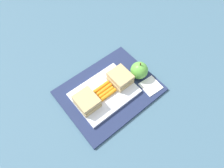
{
  "coord_description": "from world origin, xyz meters",
  "views": [
    {
      "loc": [
        -0.24,
        -0.31,
        0.68
      ],
      "look_at": [
        0.01,
        0.0,
        0.04
      ],
      "focal_mm": 32.48,
      "sensor_mm": 36.0,
      "label": 1
    }
  ],
  "objects_px": {
    "apple": "(139,70)",
    "paper_napkin": "(151,86)",
    "sandwich_half_right": "(120,78)",
    "carrot_sticks_bundle": "(104,91)",
    "sandwich_half_left": "(87,101)",
    "food_tray": "(104,93)"
  },
  "relations": [
    {
      "from": "food_tray",
      "to": "sandwich_half_right",
      "type": "distance_m",
      "value": 0.08
    },
    {
      "from": "apple",
      "to": "paper_napkin",
      "type": "relative_size",
      "value": 1.15
    },
    {
      "from": "sandwich_half_right",
      "to": "apple",
      "type": "height_order",
      "value": "apple"
    },
    {
      "from": "sandwich_half_right",
      "to": "paper_napkin",
      "type": "xyz_separation_m",
      "value": [
        0.08,
        -0.09,
        -0.03
      ]
    },
    {
      "from": "sandwich_half_right",
      "to": "paper_napkin",
      "type": "bearing_deg",
      "value": -46.98
    },
    {
      "from": "food_tray",
      "to": "carrot_sticks_bundle",
      "type": "height_order",
      "value": "carrot_sticks_bundle"
    },
    {
      "from": "apple",
      "to": "paper_napkin",
      "type": "xyz_separation_m",
      "value": [
        0.0,
        -0.07,
        -0.03
      ]
    },
    {
      "from": "sandwich_half_right",
      "to": "carrot_sticks_bundle",
      "type": "distance_m",
      "value": 0.08
    },
    {
      "from": "food_tray",
      "to": "apple",
      "type": "xyz_separation_m",
      "value": [
        0.16,
        -0.02,
        0.03
      ]
    },
    {
      "from": "food_tray",
      "to": "sandwich_half_left",
      "type": "xyz_separation_m",
      "value": [
        -0.08,
        0.0,
        0.03
      ]
    },
    {
      "from": "sandwich_half_left",
      "to": "apple",
      "type": "bearing_deg",
      "value": -5.01
    },
    {
      "from": "sandwich_half_right",
      "to": "food_tray",
      "type": "bearing_deg",
      "value": 180.0
    },
    {
      "from": "food_tray",
      "to": "apple",
      "type": "distance_m",
      "value": 0.16
    },
    {
      "from": "sandwich_half_left",
      "to": "sandwich_half_right",
      "type": "bearing_deg",
      "value": 0.0
    },
    {
      "from": "carrot_sticks_bundle",
      "to": "food_tray",
      "type": "bearing_deg",
      "value": 121.56
    },
    {
      "from": "carrot_sticks_bundle",
      "to": "paper_napkin",
      "type": "relative_size",
      "value": 1.12
    },
    {
      "from": "sandwich_half_right",
      "to": "paper_napkin",
      "type": "relative_size",
      "value": 1.14
    },
    {
      "from": "sandwich_half_left",
      "to": "apple",
      "type": "xyz_separation_m",
      "value": [
        0.24,
        -0.02,
        0.0
      ]
    },
    {
      "from": "sandwich_half_right",
      "to": "paper_napkin",
      "type": "height_order",
      "value": "sandwich_half_right"
    },
    {
      "from": "carrot_sticks_bundle",
      "to": "paper_napkin",
      "type": "xyz_separation_m",
      "value": [
        0.16,
        -0.09,
        -0.02
      ]
    },
    {
      "from": "sandwich_half_right",
      "to": "apple",
      "type": "distance_m",
      "value": 0.08
    },
    {
      "from": "sandwich_half_right",
      "to": "apple",
      "type": "xyz_separation_m",
      "value": [
        0.08,
        -0.02,
        0.0
      ]
    }
  ]
}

